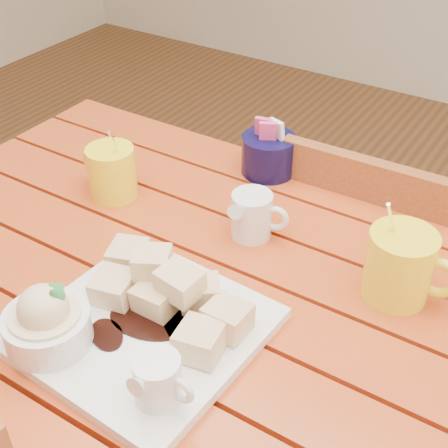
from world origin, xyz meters
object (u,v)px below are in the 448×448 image
Objects in this scene: coffee_mug_right at (401,265)px; chair_far at (376,288)px; coffee_mug_left at (111,171)px; dessert_plate at (122,321)px; table at (205,335)px.

coffee_mug_right is 0.48m from chair_far.
chair_far is at bearing 48.39° from coffee_mug_left.
chair_far is at bearing 74.34° from dessert_plate.
coffee_mug_left is 0.17× the size of chair_far.
coffee_mug_right reaches higher than dessert_plate.
coffee_mug_right is 0.20× the size of chair_far.
coffee_mug_right is (0.53, 0.02, 0.01)m from coffee_mug_left.
table is at bearing -13.68° from coffee_mug_left.
coffee_mug_right is at bearing 28.67° from table.
table is at bearing 71.79° from chair_far.
table is at bearing -155.19° from coffee_mug_right.
coffee_mug_right is at bearing 45.35° from dessert_plate.
dessert_plate is 0.37m from coffee_mug_left.
coffee_mug_left is 0.64m from chair_far.
coffee_mug_left is (-0.28, 0.12, 0.16)m from table.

